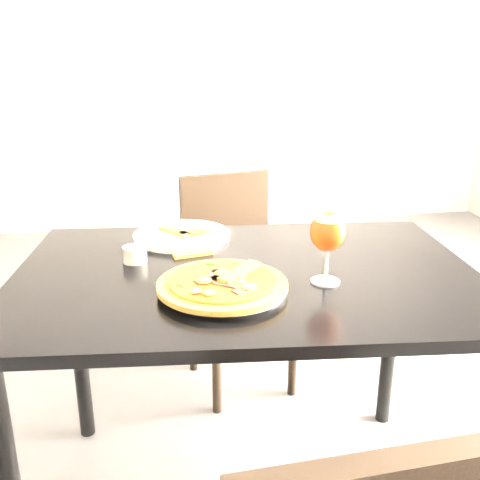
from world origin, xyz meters
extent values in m
cube|color=silver|center=(0.00, 3.00, 1.40)|extent=(5.00, 0.04, 2.80)
cube|color=black|center=(0.00, 0.12, 0.73)|extent=(1.27, 0.91, 0.03)
cylinder|color=black|center=(-0.51, 0.50, 0.36)|extent=(0.05, 0.05, 0.72)
cylinder|color=black|center=(0.57, 0.40, 0.36)|extent=(0.05, 0.05, 0.72)
cube|color=black|center=(0.09, 0.74, 0.42)|extent=(0.46, 0.46, 0.04)
cylinder|color=black|center=(-0.04, 0.55, 0.20)|extent=(0.03, 0.03, 0.40)
cylinder|color=black|center=(0.27, 0.61, 0.20)|extent=(0.03, 0.03, 0.40)
cylinder|color=black|center=(-0.10, 0.86, 0.20)|extent=(0.03, 0.03, 0.40)
cylinder|color=black|center=(0.21, 0.92, 0.20)|extent=(0.03, 0.03, 0.40)
cube|color=black|center=(0.05, 0.91, 0.65)|extent=(0.37, 0.10, 0.39)
cylinder|color=white|center=(-0.07, -0.01, 0.76)|extent=(0.30, 0.30, 0.01)
cylinder|color=#A06626|center=(-0.08, -0.02, 0.77)|extent=(0.31, 0.31, 0.01)
cylinder|color=#BF520F|center=(-0.08, -0.02, 0.78)|extent=(0.25, 0.25, 0.01)
cube|color=#512E23|center=(-0.05, -0.02, 0.79)|extent=(0.06, 0.03, 0.00)
cube|color=#512E23|center=(-0.07, 0.04, 0.79)|extent=(0.05, 0.07, 0.00)
cube|color=#512E23|center=(-0.15, 0.03, 0.79)|extent=(0.07, 0.06, 0.00)
cube|color=#512E23|center=(-0.11, -0.04, 0.79)|extent=(0.07, 0.06, 0.00)
cube|color=#512E23|center=(-0.07, -0.07, 0.79)|extent=(0.05, 0.07, 0.00)
ellipsoid|color=gold|center=(-0.06, -0.01, 0.79)|extent=(0.03, 0.03, 0.01)
ellipsoid|color=gold|center=(-0.06, 0.06, 0.79)|extent=(0.03, 0.03, 0.01)
ellipsoid|color=gold|center=(-0.09, 0.00, 0.79)|extent=(0.03, 0.03, 0.01)
ellipsoid|color=gold|center=(-0.16, 0.00, 0.79)|extent=(0.03, 0.03, 0.01)
ellipsoid|color=gold|center=(-0.10, -0.03, 0.79)|extent=(0.03, 0.03, 0.01)
ellipsoid|color=gold|center=(-0.10, -0.09, 0.79)|extent=(0.03, 0.03, 0.01)
ellipsoid|color=gold|center=(-0.07, -0.04, 0.79)|extent=(0.03, 0.03, 0.01)
ellipsoid|color=gold|center=(-0.01, -0.04, 0.79)|extent=(0.03, 0.03, 0.01)
cube|color=#1D4A0D|center=(-0.08, 0.00, 0.79)|extent=(0.01, 0.02, 0.00)
cube|color=#1D4A0D|center=(-0.09, 0.03, 0.79)|extent=(0.01, 0.02, 0.00)
cube|color=#1D4A0D|center=(-0.13, 0.05, 0.79)|extent=(0.02, 0.02, 0.00)
cube|color=#1D4A0D|center=(-0.11, -0.01, 0.79)|extent=(0.02, 0.01, 0.00)
cube|color=#1D4A0D|center=(-0.15, -0.03, 0.79)|extent=(0.02, 0.01, 0.00)
cube|color=#1D4A0D|center=(-0.10, -0.03, 0.79)|extent=(0.02, 0.02, 0.00)
cube|color=#1D4A0D|center=(-0.10, -0.06, 0.79)|extent=(0.01, 0.02, 0.00)
cube|color=#1D4A0D|center=(-0.07, -0.10, 0.79)|extent=(0.01, 0.02, 0.00)
cube|color=#1D4A0D|center=(-0.06, -0.04, 0.79)|extent=(0.02, 0.02, 0.00)
cube|color=#1D4A0D|center=(-0.02, -0.04, 0.79)|extent=(0.02, 0.01, 0.00)
cube|color=#1D4A0D|center=(-0.07, -0.01, 0.79)|extent=(0.02, 0.01, 0.00)
cube|color=#1D4A0D|center=(-0.04, 0.01, 0.79)|extent=(0.02, 0.02, 0.00)
cube|color=#A06626|center=(-0.06, 0.02, 0.79)|extent=(0.12, 0.13, 0.01)
cylinder|color=white|center=(-0.15, 0.41, 0.76)|extent=(0.32, 0.32, 0.02)
cube|color=#A06626|center=(-0.18, 0.42, 0.77)|extent=(0.09, 0.11, 0.01)
cube|color=#A06626|center=(-0.11, 0.38, 0.77)|extent=(0.11, 0.08, 0.01)
cylinder|color=#BF520F|center=(-0.11, 0.38, 0.78)|extent=(0.05, 0.05, 0.00)
cube|color=#A06626|center=(-0.13, 0.25, 0.75)|extent=(0.11, 0.05, 0.01)
cylinder|color=silver|center=(-0.29, 0.22, 0.77)|extent=(0.06, 0.06, 0.04)
cylinder|color=gold|center=(-0.29, 0.22, 0.79)|extent=(0.06, 0.06, 0.01)
cylinder|color=silver|center=(0.18, 0.00, 0.75)|extent=(0.07, 0.07, 0.01)
cylinder|color=silver|center=(0.18, 0.00, 0.79)|extent=(0.01, 0.01, 0.08)
ellipsoid|color=#8D320D|center=(0.18, 0.00, 0.88)|extent=(0.09, 0.09, 0.10)
cylinder|color=silver|center=(0.18, 0.00, 0.92)|extent=(0.07, 0.07, 0.02)
camera|label=1|loc=(-0.23, -1.16, 1.27)|focal=40.00mm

